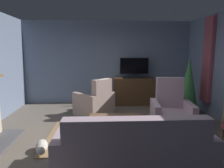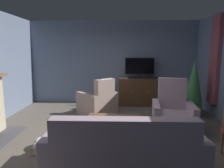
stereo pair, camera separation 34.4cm
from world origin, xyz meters
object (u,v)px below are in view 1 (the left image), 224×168
at_px(television, 134,67).
at_px(cat, 42,147).
at_px(tv_remote, 125,118).
at_px(tv_cabinet, 134,92).
at_px(sofa_floral, 133,154).
at_px(coffee_table, 116,120).
at_px(armchair_near_window, 171,113).
at_px(potted_plant_on_hearth_side, 188,84).
at_px(armchair_beside_cabinet, 95,103).

bearing_deg(television, cat, -123.92).
bearing_deg(cat, tv_remote, 18.19).
relative_size(tv_cabinet, sofa_floral, 0.62).
bearing_deg(coffee_table, sofa_floral, -82.70).
relative_size(coffee_table, cat, 1.66).
relative_size(tv_cabinet, coffee_table, 1.20).
relative_size(television, sofa_floral, 0.43).
bearing_deg(armchair_near_window, sofa_floral, -123.44).
distance_m(coffee_table, potted_plant_on_hearth_side, 2.64).
relative_size(armchair_beside_cabinet, cat, 1.78).
height_order(television, potted_plant_on_hearth_side, potted_plant_on_hearth_side).
relative_size(potted_plant_on_hearth_side, cat, 2.35).
height_order(coffee_table, sofa_floral, sofa_floral).
bearing_deg(coffee_table, tv_remote, -19.50).
distance_m(sofa_floral, potted_plant_on_hearth_side, 3.43).
bearing_deg(armchair_beside_cabinet, sofa_floral, -77.08).
xyz_separation_m(armchair_near_window, cat, (-2.68, -1.07, -0.23)).
bearing_deg(potted_plant_on_hearth_side, tv_remote, -141.48).
xyz_separation_m(tv_cabinet, tv_remote, (-0.59, -2.70, 0.02)).
bearing_deg(television, tv_remote, -102.52).
height_order(tv_remote, armchair_near_window, armchair_near_window).
height_order(tv_cabinet, coffee_table, tv_cabinet).
distance_m(armchair_near_window, potted_plant_on_hearth_side, 1.36).
xyz_separation_m(tv_remote, armchair_near_window, (1.15, 0.57, -0.10)).
xyz_separation_m(sofa_floral, potted_plant_on_hearth_side, (1.97, 2.75, 0.54)).
relative_size(tv_cabinet, television, 1.43).
xyz_separation_m(coffee_table, sofa_floral, (0.16, -1.27, -0.06)).
distance_m(tv_remote, armchair_near_window, 1.28).
bearing_deg(television, armchair_beside_cabinet, -140.11).
bearing_deg(armchair_beside_cabinet, coffee_table, -72.59).
bearing_deg(armchair_beside_cabinet, tv_cabinet, 41.29).
relative_size(tv_cabinet, armchair_near_window, 1.17).
bearing_deg(tv_cabinet, armchair_beside_cabinet, -138.71).
height_order(potted_plant_on_hearth_side, cat, potted_plant_on_hearth_side).
height_order(tv_cabinet, armchair_near_window, armchair_near_window).
bearing_deg(potted_plant_on_hearth_side, sofa_floral, -125.59).
bearing_deg(armchair_near_window, coffee_table, -159.35).
bearing_deg(armchair_near_window, tv_remote, -153.54).
relative_size(television, armchair_near_window, 0.82).
bearing_deg(coffee_table, armchair_beside_cabinet, 107.41).
xyz_separation_m(tv_cabinet, armchair_near_window, (0.56, -2.13, -0.08)).
bearing_deg(sofa_floral, television, 80.94).
xyz_separation_m(tv_cabinet, sofa_floral, (-0.61, -3.91, -0.10)).
bearing_deg(coffee_table, potted_plant_on_hearth_side, 34.75).
bearing_deg(television, tv_cabinet, 90.00).
relative_size(tv_remote, cat, 0.25).
bearing_deg(cat, armchair_near_window, 21.85).
distance_m(television, cat, 3.96).
xyz_separation_m(potted_plant_on_hearth_side, cat, (-3.47, -2.05, -0.75)).
distance_m(armchair_near_window, cat, 2.89).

